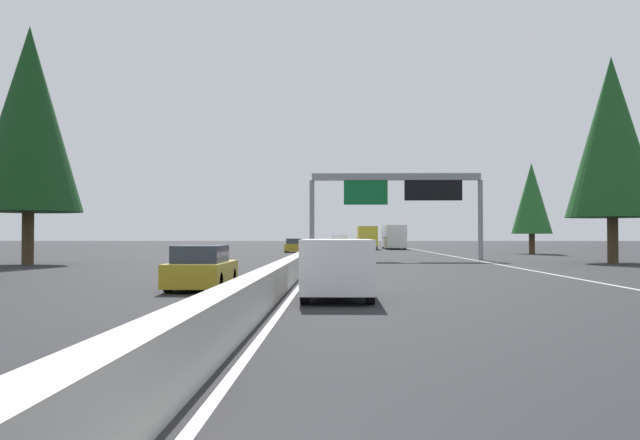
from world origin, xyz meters
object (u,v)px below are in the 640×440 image
Objects in this scene: sign_gantry_overhead at (398,191)px; sedan_mid_center at (342,249)px; minivan_mid_left at (337,265)px; box_truck_distant_b at (367,237)px; conifer_left_near at (29,119)px; sedan_near_center at (337,253)px; oncoming_far at (202,269)px; conifer_right_mid at (532,199)px; pickup_far_left at (340,242)px; bus_distant_a at (393,236)px; conifer_right_near at (612,137)px; oncoming_near at (294,246)px.

sedan_mid_center is (6.42, 4.08, -4.37)m from sign_gantry_overhead.
box_truck_distant_b is (69.71, -3.76, 0.66)m from minivan_mid_left.
box_truck_distant_b is at bearing -25.85° from conifer_left_near.
minivan_mid_left is (-30.98, 4.45, -4.10)m from sign_gantry_overhead.
box_truck_distant_b is (38.73, 0.69, -3.44)m from sign_gantry_overhead.
oncoming_far is at bearing 167.49° from sedan_near_center.
sedan_near_center is at bearing 142.73° from conifer_right_mid.
pickup_far_left is 7.80m from bus_distant_a.
minivan_mid_left is at bearing 179.43° from sedan_mid_center.
bus_distant_a is (42.10, -3.00, -3.34)m from sign_gantry_overhead.
minivan_mid_left is at bearing 145.26° from conifer_right_near.
pickup_far_left is at bearing -22.06° from conifer_left_near.
sedan_mid_center is at bearing -179.75° from pickup_far_left.
conifer_left_near is (19.26, 14.58, 8.34)m from oncoming_far.
oncoming_near is at bearing 163.22° from pickup_far_left.
conifer_right_mid is (-21.08, -15.27, 3.81)m from box_truck_distant_b.
conifer_left_near is at bearing 40.44° from minivan_mid_left.
sedan_mid_center is 1.00× the size of oncoming_near.
oncoming_near is (-19.05, 12.10, -1.03)m from bus_distant_a.
sedan_near_center is 19.70m from conifer_right_near.
sedan_mid_center is at bearing 121.05° from conifer_right_mid.
box_truck_distant_b is 67.04m from oncoming_far.
pickup_far_left is 52.17m from conifer_left_near.
box_truck_distant_b reaches higher than minivan_mid_left.
sign_gantry_overhead is at bearing -147.58° from sedan_mid_center.
conifer_right_mid is at bearing 77.15° from oncoming_near.
oncoming_far is (-34.20, 4.92, 0.00)m from sedan_mid_center.
minivan_mid_left is 70.22m from pickup_far_left.
box_truck_distant_b is at bearing -98.27° from pickup_far_left.
oncoming_far is at bearing 152.57° from conifer_right_mid.
conifer_right_mid is (11.23, -18.66, 4.74)m from sedan_mid_center.
sedan_near_center is at bearing 179.69° from pickup_far_left.
conifer_right_near reaches higher than sedan_near_center.
conifer_left_near is at bearing 127.45° from sedan_mid_center.
pickup_far_left is 67.20m from oncoming_far.
conifer_right_mid is at bearing -21.37° from minivan_mid_left.
conifer_left_near is at bearing 124.44° from conifer_right_mid.
bus_distant_a is 70.92m from oncoming_far.
oncoming_far is at bearing 162.06° from sign_gantry_overhead.
box_truck_distant_b is (-0.51, -3.53, 0.70)m from pickup_far_left.
conifer_right_near is (-28.08, -22.65, 7.58)m from oncoming_near.
oncoming_near and oncoming_far have the same top height.
conifer_right_mid reaches higher than oncoming_far.
sedan_mid_center is 0.38× the size of bus_distant_a.
conifer_right_near is (-47.12, -10.55, 6.55)m from bus_distant_a.
conifer_right_mid is at bearing -154.64° from bus_distant_a.
oncoming_near is 50.84m from oncoming_far.
sedan_near_center is 0.79× the size of pickup_far_left.
oncoming_near is at bearing 151.78° from box_truck_distant_b.
box_truck_distant_b is 1.93× the size of oncoming_far.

